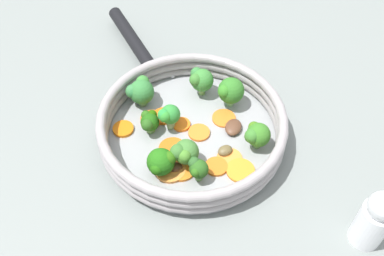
# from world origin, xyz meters

# --- Properties ---
(ground_plane) EXTENTS (4.00, 4.00, 0.00)m
(ground_plane) POSITION_xyz_m (0.00, 0.00, 0.00)
(ground_plane) COLOR gray
(skillet) EXTENTS (0.28, 0.28, 0.01)m
(skillet) POSITION_xyz_m (0.00, 0.00, 0.01)
(skillet) COLOR #939699
(skillet) RESTS_ON ground_plane
(skillet_rim_wall) EXTENTS (0.30, 0.30, 0.05)m
(skillet_rim_wall) POSITION_xyz_m (0.00, 0.00, 0.03)
(skillet_rim_wall) COLOR #9A9395
(skillet_rim_wall) RESTS_ON skillet
(skillet_handle) EXTENTS (0.15, 0.18, 0.02)m
(skillet_handle) POSITION_xyz_m (-0.15, -0.19, 0.02)
(skillet_handle) COLOR black
(skillet_handle) RESTS_ON skillet
(skillet_rivet_left) EXTENTS (0.01, 0.01, 0.01)m
(skillet_rivet_left) POSITION_xyz_m (-0.10, -0.09, 0.02)
(skillet_rivet_left) COLOR #919298
(skillet_rivet_left) RESTS_ON skillet
(skillet_rivet_right) EXTENTS (0.01, 0.01, 0.01)m
(skillet_rivet_right) POSITION_xyz_m (-0.06, -0.12, 0.02)
(skillet_rivet_right) COLOR #94989A
(skillet_rivet_right) RESTS_ON skillet
(carrot_slice_0) EXTENTS (0.05, 0.05, 0.00)m
(carrot_slice_0) POSITION_xyz_m (-0.05, 0.03, 0.01)
(carrot_slice_0) COLOR orange
(carrot_slice_0) RESTS_ON skillet
(carrot_slice_1) EXTENTS (0.05, 0.05, 0.00)m
(carrot_slice_1) POSITION_xyz_m (0.00, -0.07, 0.01)
(carrot_slice_1) COLOR orange
(carrot_slice_1) RESTS_ON skillet
(carrot_slice_2) EXTENTS (0.06, 0.06, 0.01)m
(carrot_slice_2) POSITION_xyz_m (0.08, 0.00, 0.01)
(carrot_slice_2) COLOR #F5913D
(carrot_slice_2) RESTS_ON skillet
(carrot_slice_3) EXTENTS (0.05, 0.05, 0.00)m
(carrot_slice_3) POSITION_xyz_m (0.04, 0.06, 0.01)
(carrot_slice_3) COLOR orange
(carrot_slice_3) RESTS_ON skillet
(carrot_slice_4) EXTENTS (0.04, 0.04, 0.00)m
(carrot_slice_4) POSITION_xyz_m (-0.01, -0.06, 0.01)
(carrot_slice_4) COLOR orange
(carrot_slice_4) RESTS_ON skillet
(carrot_slice_5) EXTENTS (0.04, 0.04, 0.00)m
(carrot_slice_5) POSITION_xyz_m (0.02, 0.07, 0.01)
(carrot_slice_5) COLOR orange
(carrot_slice_5) RESTS_ON skillet
(carrot_slice_6) EXTENTS (0.05, 0.05, 0.00)m
(carrot_slice_6) POSITION_xyz_m (0.04, 0.10, 0.01)
(carrot_slice_6) COLOR orange
(carrot_slice_6) RESTS_ON skillet
(carrot_slice_7) EXTENTS (0.04, 0.04, 0.01)m
(carrot_slice_7) POSITION_xyz_m (0.04, -0.10, 0.01)
(carrot_slice_7) COLOR orange
(carrot_slice_7) RESTS_ON skillet
(carrot_slice_8) EXTENTS (0.05, 0.05, 0.00)m
(carrot_slice_8) POSITION_xyz_m (0.04, -0.01, 0.01)
(carrot_slice_8) COLOR orange
(carrot_slice_8) RESTS_ON skillet
(carrot_slice_9) EXTENTS (0.05, 0.05, 0.00)m
(carrot_slice_9) POSITION_xyz_m (0.07, 0.01, 0.01)
(carrot_slice_9) COLOR orange
(carrot_slice_9) RESTS_ON skillet
(carrot_slice_10) EXTENTS (0.04, 0.04, 0.01)m
(carrot_slice_10) POSITION_xyz_m (-0.01, -0.02, 0.01)
(carrot_slice_10) COLOR orange
(carrot_slice_10) RESTS_ON skillet
(carrot_slice_11) EXTENTS (0.05, 0.05, 0.00)m
(carrot_slice_11) POSITION_xyz_m (-0.01, 0.01, 0.01)
(carrot_slice_11) COLOR orange
(carrot_slice_11) RESTS_ON skillet
(broccoli_floret_0) EXTENTS (0.04, 0.04, 0.05)m
(broccoli_floret_0) POSITION_xyz_m (-0.02, 0.10, 0.04)
(broccoli_floret_0) COLOR #63914C
(broccoli_floret_0) RESTS_ON skillet
(broccoli_floret_1) EXTENTS (0.03, 0.03, 0.04)m
(broccoli_floret_1) POSITION_xyz_m (0.07, 0.04, 0.04)
(broccoli_floret_1) COLOR #68964E
(broccoli_floret_1) RESTS_ON skillet
(broccoli_floret_2) EXTENTS (0.04, 0.04, 0.05)m
(broccoli_floret_2) POSITION_xyz_m (-0.09, -0.02, 0.04)
(broccoli_floret_2) COLOR #7BA252
(broccoli_floret_2) RESTS_ON skillet
(broccoli_floret_3) EXTENTS (0.05, 0.04, 0.06)m
(broccoli_floret_3) POSITION_xyz_m (-0.08, 0.03, 0.05)
(broccoli_floret_3) COLOR #7AB36E
(broccoli_floret_3) RESTS_ON skillet
(broccoli_floret_4) EXTENTS (0.04, 0.03, 0.05)m
(broccoli_floret_4) POSITION_xyz_m (0.00, -0.04, 0.04)
(broccoli_floret_4) COLOR #86A46A
(broccoli_floret_4) RESTS_ON skillet
(broccoli_floret_5) EXTENTS (0.04, 0.03, 0.04)m
(broccoli_floret_5) POSITION_xyz_m (0.02, -0.06, 0.03)
(broccoli_floret_5) COLOR #69904B
(broccoli_floret_5) RESTS_ON skillet
(broccoli_floret_6) EXTENTS (0.05, 0.04, 0.05)m
(broccoli_floret_6) POSITION_xyz_m (0.09, -0.01, 0.04)
(broccoli_floret_6) COLOR #7BA86B
(broccoli_floret_6) RESTS_ON skillet
(broccoli_floret_7) EXTENTS (0.05, 0.04, 0.05)m
(broccoli_floret_7) POSITION_xyz_m (-0.03, -0.11, 0.04)
(broccoli_floret_7) COLOR #618B54
(broccoli_floret_7) RESTS_ON skillet
(broccoli_floret_8) EXTENTS (0.04, 0.04, 0.05)m
(broccoli_floret_8) POSITION_xyz_m (0.06, 0.01, 0.04)
(broccoli_floret_8) COLOR #79A555
(broccoli_floret_8) RESTS_ON skillet
(mushroom_piece_0) EXTENTS (0.04, 0.03, 0.01)m
(mushroom_piece_0) POSITION_xyz_m (-0.04, 0.06, 0.02)
(mushroom_piece_0) COLOR brown
(mushroom_piece_0) RESTS_ON skillet
(mushroom_piece_1) EXTENTS (0.03, 0.03, 0.01)m
(mushroom_piece_1) POSITION_xyz_m (0.01, 0.06, 0.02)
(mushroom_piece_1) COLOR brown
(mushroom_piece_1) RESTS_ON skillet
(mushroom_piece_2) EXTENTS (0.03, 0.03, 0.01)m
(mushroom_piece_2) POSITION_xyz_m (0.07, 0.01, 0.02)
(mushroom_piece_2) COLOR brown
(mushroom_piece_2) RESTS_ON skillet
(salt_shaker) EXTENTS (0.04, 0.04, 0.10)m
(salt_shaker) POSITION_xyz_m (0.06, 0.29, 0.05)
(salt_shaker) COLOR white
(salt_shaker) RESTS_ON ground_plane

